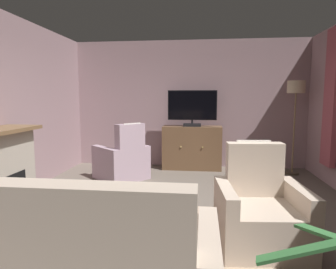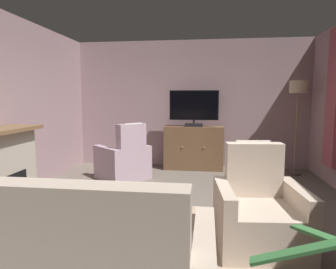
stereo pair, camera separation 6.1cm
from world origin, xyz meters
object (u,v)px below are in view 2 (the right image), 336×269
at_px(tv_cabinet, 194,149).
at_px(armchair_by_fireplace, 259,214).
at_px(floor_lamp, 298,97).
at_px(television, 194,107).
at_px(armchair_angled_to_table, 124,161).
at_px(sofa_floral, 102,269).
at_px(coffee_table, 141,196).
at_px(tv_remote, 131,189).

height_order(tv_cabinet, armchair_by_fireplace, armchair_by_fireplace).
bearing_deg(floor_lamp, television, 175.39).
height_order(television, armchair_angled_to_table, television).
relative_size(tv_cabinet, television, 1.22).
relative_size(tv_cabinet, armchair_angled_to_table, 1.10).
bearing_deg(floor_lamp, armchair_by_fireplace, -111.31).
relative_size(sofa_floral, floor_lamp, 0.84).
bearing_deg(sofa_floral, coffee_table, 91.04).
bearing_deg(armchair_by_fireplace, tv_cabinet, 104.20).
distance_m(tv_cabinet, armchair_by_fireplace, 3.44).
relative_size(armchair_by_fireplace, floor_lamp, 0.57).
xyz_separation_m(armchair_angled_to_table, armchair_by_fireplace, (2.14, -2.35, -0.01)).
bearing_deg(armchair_angled_to_table, armchair_by_fireplace, -47.76).
distance_m(tv_cabinet, sofa_floral, 4.55).
bearing_deg(tv_remote, armchair_angled_to_table, -109.20).
relative_size(television, coffee_table, 1.11).
distance_m(tv_cabinet, television, 0.90).
xyz_separation_m(tv_remote, armchair_by_fireplace, (1.44, -0.23, -0.14)).
distance_m(television, floor_lamp, 2.08).
relative_size(coffee_table, floor_lamp, 0.50).
distance_m(tv_remote, armchair_angled_to_table, 2.23).
height_order(coffee_table, tv_remote, tv_remote).
xyz_separation_m(television, coffee_table, (-0.47, -3.10, -0.94)).
bearing_deg(coffee_table, tv_cabinet, 81.54).
bearing_deg(coffee_table, armchair_angled_to_table, 110.76).
relative_size(tv_cabinet, tv_remote, 7.49).
bearing_deg(armchair_angled_to_table, tv_cabinet, 37.24).
height_order(coffee_table, sofa_floral, sofa_floral).
relative_size(television, tv_remote, 6.13).
xyz_separation_m(tv_cabinet, sofa_floral, (-0.44, -4.53, -0.11)).
height_order(television, coffee_table, television).
height_order(coffee_table, armchair_angled_to_table, armchair_angled_to_table).
xyz_separation_m(tv_cabinet, floor_lamp, (2.06, -0.22, 1.12)).
distance_m(television, tv_remote, 3.22).
relative_size(tv_remote, floor_lamp, 0.09).
height_order(sofa_floral, floor_lamp, floor_lamp).
bearing_deg(tv_remote, coffee_table, 120.21).
bearing_deg(armchair_angled_to_table, sofa_floral, -76.55).
distance_m(television, armchair_by_fireplace, 3.54).
distance_m(tv_cabinet, armchair_angled_to_table, 1.63).
bearing_deg(tv_cabinet, television, -90.00).
distance_m(tv_cabinet, floor_lamp, 2.35).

